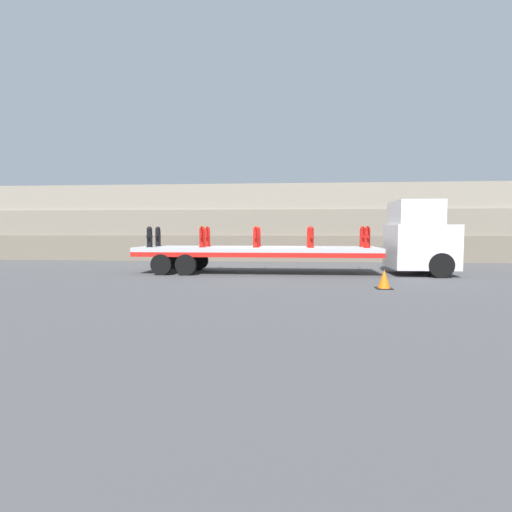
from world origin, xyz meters
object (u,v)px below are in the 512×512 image
at_px(fire_hydrant_black_far_0, 158,237).
at_px(fire_hydrant_red_near_3, 311,237).
at_px(fire_hydrant_red_far_4, 362,237).
at_px(fire_hydrant_red_near_2, 256,237).
at_px(fire_hydrant_red_near_4, 367,237).
at_px(fire_hydrant_black_near_0, 150,237).
at_px(fire_hydrant_red_near_1, 202,237).
at_px(truck_cab, 421,239).
at_px(fire_hydrant_red_far_2, 258,237).
at_px(fire_hydrant_red_far_1, 207,237).
at_px(fire_hydrant_red_far_3, 310,237).
at_px(flatbed_trailer, 245,251).
at_px(traffic_cone, 384,279).

height_order(fire_hydrant_black_far_0, fire_hydrant_red_near_3, same).
bearing_deg(fire_hydrant_red_far_4, fire_hydrant_red_near_2, -166.53).
bearing_deg(fire_hydrant_red_near_4, fire_hydrant_black_near_0, 180.00).
height_order(fire_hydrant_red_near_1, fire_hydrant_red_near_3, same).
distance_m(truck_cab, fire_hydrant_red_far_2, 7.13).
relative_size(truck_cab, fire_hydrant_black_far_0, 3.46).
height_order(fire_hydrant_black_far_0, fire_hydrant_red_far_2, same).
bearing_deg(fire_hydrant_black_far_0, fire_hydrant_red_near_3, -9.07).
distance_m(fire_hydrant_black_near_0, fire_hydrant_red_far_4, 9.50).
bearing_deg(fire_hydrant_red_far_2, fire_hydrant_red_far_1, 180.00).
relative_size(fire_hydrant_red_near_1, fire_hydrant_red_far_3, 1.00).
distance_m(fire_hydrant_red_far_3, fire_hydrant_red_near_4, 2.62).
distance_m(flatbed_trailer, fire_hydrant_red_far_4, 5.31).
xyz_separation_m(truck_cab, fire_hydrant_red_far_1, (-9.47, 0.56, 0.06)).
relative_size(fire_hydrant_red_near_3, fire_hydrant_red_far_3, 1.00).
height_order(fire_hydrant_red_far_3, fire_hydrant_red_far_4, same).
bearing_deg(fire_hydrant_red_near_3, fire_hydrant_red_near_1, 180.00).
bearing_deg(fire_hydrant_red_far_2, fire_hydrant_red_near_2, -90.00).
bearing_deg(truck_cab, fire_hydrant_red_near_4, -166.72).
relative_size(fire_hydrant_red_far_1, fire_hydrant_red_far_4, 1.00).
height_order(fire_hydrant_red_near_3, fire_hydrant_red_near_4, same).
bearing_deg(fire_hydrant_red_near_3, fire_hydrant_red_far_3, 90.00).
relative_size(fire_hydrant_red_near_1, fire_hydrant_red_far_4, 1.00).
distance_m(fire_hydrant_red_near_3, fire_hydrant_red_far_3, 1.13).
xyz_separation_m(fire_hydrant_red_far_2, fire_hydrant_red_near_4, (4.72, -1.13, 0.00)).
bearing_deg(fire_hydrant_red_far_1, fire_hydrant_red_far_2, 0.00).
bearing_deg(fire_hydrant_black_far_0, fire_hydrant_red_far_3, 0.00).
height_order(flatbed_trailer, fire_hydrant_red_far_1, fire_hydrant_red_far_1).
distance_m(fire_hydrant_red_far_3, traffic_cone, 5.62).
xyz_separation_m(fire_hydrant_red_near_1, fire_hydrant_red_far_4, (7.08, 1.13, 0.00)).
relative_size(flatbed_trailer, fire_hydrant_black_far_0, 11.64).
bearing_deg(traffic_cone, fire_hydrant_red_far_4, 88.06).
bearing_deg(flatbed_trailer, fire_hydrant_black_far_0, 172.33).
bearing_deg(fire_hydrant_red_far_4, fire_hydrant_red_far_2, 180.00).
relative_size(flatbed_trailer, fire_hydrant_red_near_3, 11.64).
xyz_separation_m(truck_cab, fire_hydrant_black_far_0, (-11.83, 0.56, 0.06)).
distance_m(fire_hydrant_red_near_1, fire_hydrant_red_near_4, 7.08).
distance_m(truck_cab, fire_hydrant_red_far_4, 2.46).
distance_m(flatbed_trailer, traffic_cone, 6.78).
xyz_separation_m(fire_hydrant_red_near_1, fire_hydrant_red_near_4, (7.08, 0.00, 0.00)).
relative_size(fire_hydrant_red_near_1, fire_hydrant_red_far_1, 1.00).
distance_m(fire_hydrant_red_near_1, fire_hydrant_red_far_4, 7.17).
height_order(fire_hydrant_black_far_0, traffic_cone, fire_hydrant_black_far_0).
bearing_deg(fire_hydrant_red_far_3, traffic_cone, -66.43).
relative_size(fire_hydrant_red_far_3, fire_hydrant_red_far_4, 1.00).
bearing_deg(flatbed_trailer, fire_hydrant_red_near_4, -6.15).
distance_m(fire_hydrant_black_far_0, fire_hydrant_red_far_2, 4.72).
bearing_deg(fire_hydrant_red_near_2, fire_hydrant_red_far_1, 154.41).
xyz_separation_m(fire_hydrant_red_near_4, fire_hydrant_red_far_4, (0.00, 1.13, 0.00)).
bearing_deg(traffic_cone, fire_hydrant_black_far_0, 151.57).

